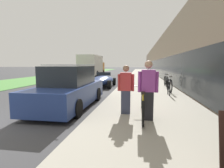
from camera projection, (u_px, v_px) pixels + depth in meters
sidewalk_slab at (143, 76)px, 24.11m from camera, size 3.90×70.00×0.12m
storefront_facade at (183, 60)px, 30.60m from camera, size 10.01×70.00×5.01m
lawn_strip at (72, 74)px, 29.91m from camera, size 5.98×70.00×0.03m
tandem_bicycle at (143, 104)px, 5.25m from camera, size 0.52×2.53×0.83m
person_rider at (148, 90)px, 4.86m from camera, size 0.56×0.22×1.66m
person_bystander at (126, 89)px, 5.49m from camera, size 0.52×0.20×1.53m
bike_rack_hoop at (169, 85)px, 8.86m from camera, size 0.05×0.60×0.84m
cruiser_bike_nearest at (169, 85)px, 9.99m from camera, size 0.52×1.74×0.93m
cruiser_bike_middle at (166, 81)px, 12.38m from camera, size 0.52×1.72×0.92m
parked_sedan_curbside at (70, 89)px, 6.88m from camera, size 1.80×4.46×1.68m
vintage_roadster_curbside at (102, 80)px, 13.21m from camera, size 1.71×3.96×1.08m
moving_truck at (92, 66)px, 25.32m from camera, size 2.48×6.92×2.95m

